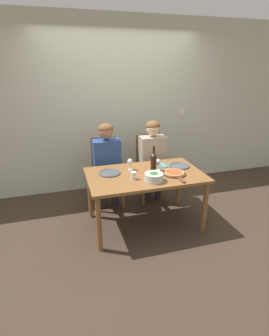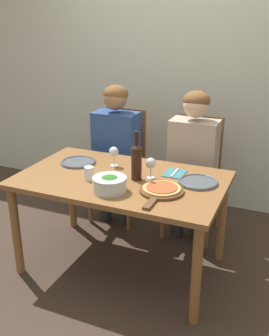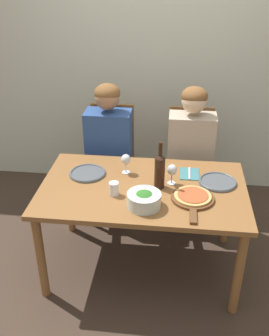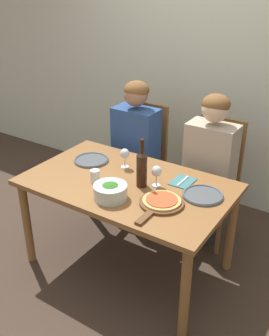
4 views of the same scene
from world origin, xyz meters
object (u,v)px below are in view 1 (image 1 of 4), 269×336
dinner_plate_right (179,166)px  fork_on_napkin (163,165)px  broccoli_bowl (154,177)px  water_tumbler (134,176)px  person_man (153,154)px  chair_left (106,169)px  dinner_plate_left (110,173)px  wine_glass_right (158,163)px  person_woman (107,158)px  wine_bottle (154,162)px  chair_right (150,165)px  pizza_on_board (175,173)px  wine_glass_left (130,162)px

dinner_plate_right → fork_on_napkin: (-0.20, 0.10, -0.01)m
broccoli_bowl → fork_on_napkin: bearing=56.6°
water_tumbler → person_man: bearing=55.7°
chair_left → dinner_plate_left: chair_left is taller
chair_left → broccoli_bowl: chair_left is taller
person_man → wine_glass_right: person_man is taller
chair_left → fork_on_napkin: (0.68, -0.55, 0.19)m
fork_on_napkin → person_woman: bearing=147.6°
wine_bottle → fork_on_napkin: (0.21, 0.20, -0.13)m
person_man → dinner_plate_right: (0.18, -0.53, -0.02)m
person_woman → person_man: (0.69, 0.00, 0.00)m
chair_right → wine_glass_right: bearing=-101.5°
person_man → wine_bottle: size_ratio=3.61×
broccoli_bowl → pizza_on_board: bearing=19.3°
chair_left → person_woman: 0.25m
person_woman → broccoli_bowl: size_ratio=5.62×
wine_glass_right → dinner_plate_left: bearing=174.0°
dinner_plate_right → broccoli_bowl: bearing=-144.9°
person_man → dinner_plate_right: bearing=-71.0°
chair_right → dinner_plate_right: 0.70m
dinner_plate_left → water_tumbler: water_tumbler is taller
dinner_plate_left → fork_on_napkin: size_ratio=1.49×
wine_glass_left → chair_right: bearing=50.3°
chair_right → wine_glass_right: chair_right is taller
person_woman → wine_bottle: (0.47, -0.63, 0.11)m
chair_right → chair_left: bearing=180.0°
person_man → wine_bottle: 0.68m
dinner_plate_right → wine_glass_right: wine_glass_right is taller
person_man → pizza_on_board: 0.77m
wine_bottle → wine_glass_right: bearing=32.9°
broccoli_bowl → water_tumbler: 0.24m
dinner_plate_right → fork_on_napkin: size_ratio=1.49×
dinner_plate_left → wine_glass_right: wine_glass_right is taller
chair_left → wine_glass_right: 0.93m
chair_right → dinner_plate_right: (0.18, -0.65, 0.20)m
chair_left → dinner_plate_right: bearing=-36.5°
wine_glass_left → fork_on_napkin: bearing=3.8°
person_man → fork_on_napkin: person_man is taller
person_woman → person_man: size_ratio=1.00×
person_man → broccoli_bowl: (-0.31, -0.88, 0.02)m
dinner_plate_left → water_tumbler: bearing=-46.6°
chair_right → wine_bottle: bearing=-106.8°
water_tumbler → chair_right: bearing=59.4°
wine_glass_right → person_man: bearing=76.2°
broccoli_bowl → water_tumbler: (-0.21, 0.11, -0.00)m
chair_right → fork_on_napkin: size_ratio=5.54×
broccoli_bowl → dinner_plate_left: (-0.45, 0.36, -0.04)m
person_man → wine_glass_left: bearing=-136.2°
pizza_on_board → fork_on_napkin: (-0.02, 0.34, -0.01)m
dinner_plate_right → fork_on_napkin: bearing=152.9°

